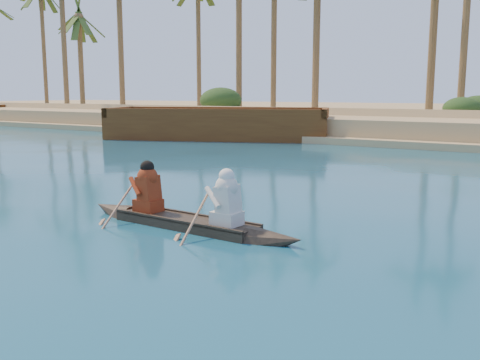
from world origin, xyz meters
The scene contains 5 objects.
sandy_embankment centered at (0.00, 46.89, 0.53)m, with size 150.00×51.00×1.50m.
palm_grove centered at (0.00, 35.00, 8.00)m, with size 110.00×14.00×16.00m, color #2F4D1B, non-canonical shape.
shrub_cluster centered at (0.00, 31.50, 1.20)m, with size 100.00×6.00×2.40m, color #213513, non-canonical shape.
canoe centered at (8.00, 4.04, 0.29)m, with size 5.45×0.88×1.50m.
barge_mid centered at (-4.05, 22.00, 0.76)m, with size 13.68×9.02×2.17m.
Camera 1 is at (14.80, -4.25, 2.72)m, focal length 40.00 mm.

